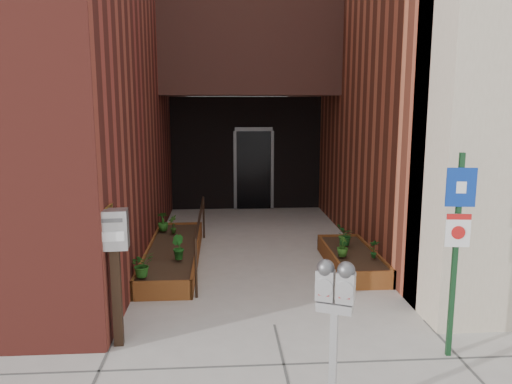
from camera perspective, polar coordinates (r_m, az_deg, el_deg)
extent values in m
plane|color=#9E9991|center=(6.70, 2.10, -14.94)|extent=(80.00, 80.00, 0.00)
cube|color=brown|center=(14.92, 23.77, 17.67)|extent=(8.00, 13.70, 10.00)
cube|color=#BBAA8F|center=(7.04, 23.22, 4.11)|extent=(1.10, 1.20, 4.40)
cube|color=black|center=(12.10, -0.87, 15.67)|extent=(4.20, 2.00, 2.00)
cube|color=black|center=(13.51, -1.16, 4.48)|extent=(4.00, 0.30, 3.00)
cube|color=black|center=(13.40, -0.26, 2.50)|extent=(0.90, 0.06, 2.10)
cube|color=#B79338|center=(6.13, -16.46, -2.90)|extent=(0.04, 0.30, 0.30)
cube|color=brown|center=(7.51, -10.74, -11.03)|extent=(0.90, 0.04, 0.30)
cube|color=brown|center=(10.89, -8.57, -4.25)|extent=(0.90, 0.04, 0.30)
cube|color=brown|center=(9.23, -12.13, -7.01)|extent=(0.04, 3.60, 0.30)
cube|color=brown|center=(9.15, -6.75, -7.01)|extent=(0.04, 3.60, 0.30)
cube|color=black|center=(9.19, -9.44, -7.14)|extent=(0.82, 3.52, 0.26)
cube|color=brown|center=(7.97, 12.92, -9.85)|extent=(0.80, 0.04, 0.30)
cube|color=brown|center=(9.95, 9.34, -5.66)|extent=(0.80, 0.04, 0.30)
cube|color=brown|center=(8.86, 8.53, -7.63)|extent=(0.04, 2.20, 0.30)
cube|color=brown|center=(9.05, 13.27, -7.41)|extent=(0.04, 2.20, 0.30)
cube|color=black|center=(8.95, 10.92, -7.64)|extent=(0.72, 2.12, 0.26)
cylinder|color=black|center=(7.44, -6.87, -8.66)|extent=(0.04, 0.04, 0.90)
cylinder|color=black|center=(10.61, -6.00, -2.90)|extent=(0.04, 0.04, 0.90)
cylinder|color=black|center=(8.91, -6.41, -2.61)|extent=(0.04, 3.30, 0.04)
cube|color=#AAAAAC|center=(4.76, 8.78, -19.13)|extent=(0.08, 0.08, 1.05)
cube|color=#AAAAAC|center=(4.51, 8.98, -12.85)|extent=(0.34, 0.24, 0.08)
cube|color=#AAAAAC|center=(4.46, 7.91, -10.50)|extent=(0.19, 0.16, 0.27)
sphere|color=#59595B|center=(4.40, 7.96, -8.59)|extent=(0.15, 0.15, 0.15)
cube|color=white|center=(4.40, 7.76, -10.49)|extent=(0.09, 0.04, 0.05)
cube|color=#B21414|center=(4.43, 7.74, -11.50)|extent=(0.09, 0.04, 0.03)
cube|color=#AAAAAC|center=(4.43, 10.20, -10.72)|extent=(0.19, 0.16, 0.27)
sphere|color=#59595B|center=(4.37, 10.27, -8.79)|extent=(0.15, 0.15, 0.15)
cube|color=white|center=(4.37, 10.08, -10.71)|extent=(0.09, 0.04, 0.05)
cube|color=#B21414|center=(4.40, 10.05, -11.73)|extent=(0.09, 0.04, 0.03)
cube|color=#15391D|center=(5.96, 21.78, -6.97)|extent=(0.06, 0.06, 2.32)
cube|color=navy|center=(5.76, 22.39, 0.50)|extent=(0.32, 0.06, 0.42)
cube|color=white|center=(5.75, 22.41, 0.49)|extent=(0.11, 0.03, 0.13)
cube|color=white|center=(5.85, 22.08, -4.09)|extent=(0.26, 0.05, 0.37)
cube|color=#B21414|center=(5.81, 22.20, -2.64)|extent=(0.26, 0.04, 0.06)
cylinder|color=#B21414|center=(5.84, 22.11, -4.32)|extent=(0.15, 0.03, 0.15)
cube|color=black|center=(6.19, -15.60, -11.48)|extent=(0.12, 0.12, 1.20)
cube|color=#B0B0B3|center=(5.94, -15.98, -4.12)|extent=(0.34, 0.26, 0.46)
cube|color=#59595B|center=(5.79, -16.20, -3.17)|extent=(0.24, 0.03, 0.04)
cube|color=white|center=(5.83, -16.11, -4.94)|extent=(0.26, 0.03, 0.11)
imported|color=#205719|center=(7.63, -12.89, -8.07)|extent=(0.47, 0.47, 0.37)
imported|color=#195919|center=(8.34, -8.93, -6.26)|extent=(0.31, 0.31, 0.40)
imported|color=#25631C|center=(10.21, -10.59, -3.31)|extent=(0.24, 0.24, 0.38)
imported|color=#245017|center=(9.97, -9.46, -3.66)|extent=(0.26, 0.26, 0.36)
imported|color=#295E1A|center=(8.52, 9.86, -6.10)|extent=(0.26, 0.26, 0.35)
imported|color=#17521B|center=(8.53, 13.36, -6.33)|extent=(0.19, 0.19, 0.32)
imported|color=#164F1B|center=(9.15, 10.14, -4.89)|extent=(0.44, 0.44, 0.38)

